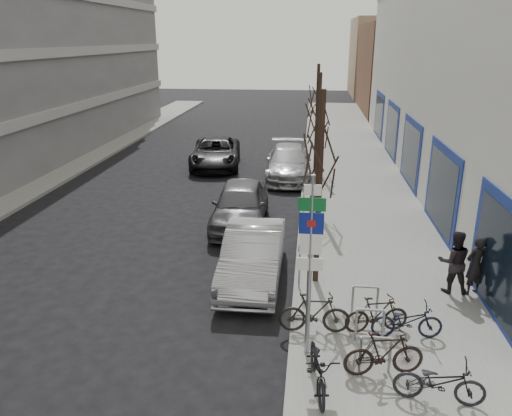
% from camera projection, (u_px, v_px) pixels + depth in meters
% --- Properties ---
extents(ground, '(120.00, 120.00, 0.00)m').
position_uv_depth(ground, '(200.00, 351.00, 11.29)').
color(ground, black).
rests_on(ground, ground).
extents(sidewalk_east, '(5.00, 70.00, 0.15)m').
position_uv_depth(sidewalk_east, '(362.00, 211.00, 20.21)').
color(sidewalk_east, slate).
rests_on(sidewalk_east, ground).
extents(sidewalk_west, '(3.00, 70.00, 0.15)m').
position_uv_depth(sidewalk_west, '(3.00, 198.00, 21.82)').
color(sidewalk_west, slate).
rests_on(sidewalk_west, ground).
extents(brick_building_far, '(12.00, 14.00, 8.00)m').
position_uv_depth(brick_building_far, '(429.00, 69.00, 46.26)').
color(brick_building_far, brown).
rests_on(brick_building_far, ground).
extents(tan_building_far, '(13.00, 12.00, 9.00)m').
position_uv_depth(tan_building_far, '(407.00, 57.00, 60.16)').
color(tan_building_far, '#937A5B').
rests_on(tan_building_far, ground).
extents(highway_sign_pole, '(0.55, 0.10, 4.20)m').
position_uv_depth(highway_sign_pole, '(310.00, 257.00, 10.24)').
color(highway_sign_pole, gray).
rests_on(highway_sign_pole, ground).
extents(bike_rack, '(0.66, 2.26, 0.83)m').
position_uv_depth(bike_rack, '(370.00, 321.00, 11.25)').
color(bike_rack, gray).
rests_on(bike_rack, sidewalk_east).
extents(tree_near, '(1.80, 1.80, 5.50)m').
position_uv_depth(tree_near, '(321.00, 144.00, 12.99)').
color(tree_near, black).
rests_on(tree_near, ground).
extents(tree_mid, '(1.80, 1.80, 5.50)m').
position_uv_depth(tree_mid, '(319.00, 110.00, 19.10)').
color(tree_mid, black).
rests_on(tree_mid, ground).
extents(tree_far, '(1.80, 1.80, 5.50)m').
position_uv_depth(tree_far, '(318.00, 92.00, 25.21)').
color(tree_far, black).
rests_on(tree_far, ground).
extents(meter_front, '(0.10, 0.08, 1.27)m').
position_uv_depth(meter_front, '(300.00, 262.00, 13.60)').
color(meter_front, gray).
rests_on(meter_front, sidewalk_east).
extents(meter_mid, '(0.10, 0.08, 1.27)m').
position_uv_depth(meter_mid, '(304.00, 200.00, 18.77)').
color(meter_mid, gray).
rests_on(meter_mid, sidewalk_east).
extents(meter_back, '(0.10, 0.08, 1.27)m').
position_uv_depth(meter_back, '(306.00, 165.00, 23.94)').
color(meter_back, gray).
rests_on(meter_back, sidewalk_east).
extents(bike_near_left, '(0.78, 1.87, 1.11)m').
position_uv_depth(bike_near_left, '(318.00, 364.00, 9.70)').
color(bike_near_left, black).
rests_on(bike_near_left, sidewalk_east).
extents(bike_near_right, '(1.76, 0.83, 1.03)m').
position_uv_depth(bike_near_right, '(384.00, 353.00, 10.11)').
color(bike_near_right, black).
rests_on(bike_near_right, sidewalk_east).
extents(bike_mid_curb, '(1.67, 0.64, 1.00)m').
position_uv_depth(bike_mid_curb, '(407.00, 318.00, 11.39)').
color(bike_mid_curb, black).
rests_on(bike_mid_curb, sidewalk_east).
extents(bike_mid_inner, '(1.71, 0.58, 1.02)m').
position_uv_depth(bike_mid_inner, '(314.00, 313.00, 11.60)').
color(bike_mid_inner, black).
rests_on(bike_mid_inner, sidewalk_east).
extents(bike_far_curb, '(1.74, 0.69, 1.04)m').
position_uv_depth(bike_far_curb, '(440.00, 378.00, 9.35)').
color(bike_far_curb, black).
rests_on(bike_far_curb, sidewalk_east).
extents(bike_far_inner, '(1.61, 0.82, 0.94)m').
position_uv_depth(bike_far_inner, '(377.00, 314.00, 11.62)').
color(bike_far_inner, black).
rests_on(bike_far_inner, sidewalk_east).
extents(parked_car_front, '(1.66, 4.67, 1.54)m').
position_uv_depth(parked_car_front, '(253.00, 255.00, 14.41)').
color(parked_car_front, '#ACABB1').
rests_on(parked_car_front, ground).
extents(parked_car_mid, '(2.10, 4.91, 1.65)m').
position_uv_depth(parked_car_mid, '(240.00, 204.00, 18.61)').
color(parked_car_mid, '#4C4C51').
rests_on(parked_car_mid, ground).
extents(parked_car_back, '(2.45, 5.54, 1.58)m').
position_uv_depth(parked_car_back, '(289.00, 163.00, 24.99)').
color(parked_car_back, '#A1A1A6').
rests_on(parked_car_back, ground).
extents(lane_car, '(3.17, 5.77, 1.53)m').
position_uv_depth(lane_car, '(216.00, 153.00, 27.29)').
color(lane_car, black).
rests_on(lane_car, ground).
extents(pedestrian_near, '(0.72, 0.64, 1.66)m').
position_uv_depth(pedestrian_near, '(475.00, 265.00, 13.27)').
color(pedestrian_near, black).
rests_on(pedestrian_near, sidewalk_east).
extents(pedestrian_far, '(0.66, 0.46, 1.78)m').
position_uv_depth(pedestrian_far, '(454.00, 261.00, 13.37)').
color(pedestrian_far, black).
rests_on(pedestrian_far, sidewalk_east).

